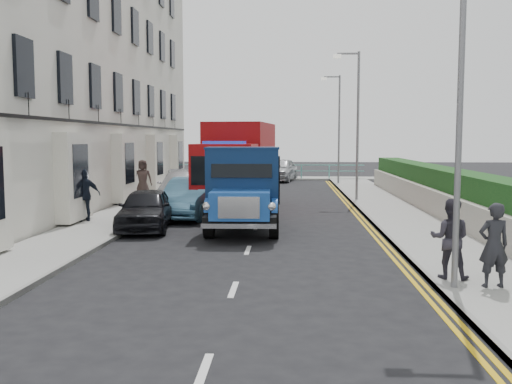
{
  "coord_description": "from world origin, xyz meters",
  "views": [
    {
      "loc": [
        1.08,
        -13.03,
        2.99
      ],
      "look_at": [
        0.11,
        3.85,
        1.4
      ],
      "focal_mm": 40.0,
      "sensor_mm": 36.0,
      "label": 1
    }
  ],
  "objects_px": {
    "red_lorry": "(238,163)",
    "parked_car_front": "(146,209)",
    "lamp_mid": "(355,117)",
    "lamp_near": "(454,85)",
    "pedestrian_east_near": "(494,245)",
    "bedford_lorry": "(243,194)",
    "lamp_far": "(337,123)"
  },
  "relations": [
    {
      "from": "lamp_mid",
      "to": "parked_car_front",
      "type": "height_order",
      "value": "lamp_mid"
    },
    {
      "from": "red_lorry",
      "to": "pedestrian_east_near",
      "type": "distance_m",
      "value": 14.41
    },
    {
      "from": "lamp_far",
      "to": "red_lorry",
      "type": "distance_m",
      "value": 14.11
    },
    {
      "from": "red_lorry",
      "to": "lamp_near",
      "type": "bearing_deg",
      "value": -62.79
    },
    {
      "from": "bedford_lorry",
      "to": "parked_car_front",
      "type": "relative_size",
      "value": 1.44
    },
    {
      "from": "bedford_lorry",
      "to": "pedestrian_east_near",
      "type": "xyz_separation_m",
      "value": [
        5.39,
        -6.74,
        -0.29
      ]
    },
    {
      "from": "lamp_mid",
      "to": "red_lorry",
      "type": "xyz_separation_m",
      "value": [
        -5.25,
        -2.94,
        -2.05
      ]
    },
    {
      "from": "pedestrian_east_near",
      "to": "lamp_far",
      "type": "bearing_deg",
      "value": -95.14
    },
    {
      "from": "lamp_near",
      "to": "pedestrian_east_near",
      "type": "distance_m",
      "value": 3.17
    },
    {
      "from": "lamp_near",
      "to": "red_lorry",
      "type": "relative_size",
      "value": 0.98
    },
    {
      "from": "lamp_near",
      "to": "lamp_mid",
      "type": "xyz_separation_m",
      "value": [
        0.0,
        16.0,
        0.0
      ]
    },
    {
      "from": "lamp_far",
      "to": "parked_car_front",
      "type": "distance_m",
      "value": 20.5
    },
    {
      "from": "red_lorry",
      "to": "parked_car_front",
      "type": "bearing_deg",
      "value": -108.48
    },
    {
      "from": "lamp_near",
      "to": "lamp_far",
      "type": "bearing_deg",
      "value": 90.0
    },
    {
      "from": "pedestrian_east_near",
      "to": "bedford_lorry",
      "type": "bearing_deg",
      "value": -58.41
    },
    {
      "from": "bedford_lorry",
      "to": "pedestrian_east_near",
      "type": "bearing_deg",
      "value": -52.74
    },
    {
      "from": "lamp_near",
      "to": "pedestrian_east_near",
      "type": "relative_size",
      "value": 4.25
    },
    {
      "from": "lamp_far",
      "to": "pedestrian_east_near",
      "type": "height_order",
      "value": "lamp_far"
    },
    {
      "from": "parked_car_front",
      "to": "red_lorry",
      "type": "bearing_deg",
      "value": 60.57
    },
    {
      "from": "lamp_mid",
      "to": "parked_car_front",
      "type": "xyz_separation_m",
      "value": [
        -7.78,
        -8.67,
        -3.32
      ]
    },
    {
      "from": "pedestrian_east_near",
      "to": "parked_car_front",
      "type": "bearing_deg",
      "value": -47.15
    },
    {
      "from": "lamp_mid",
      "to": "pedestrian_east_near",
      "type": "height_order",
      "value": "lamp_mid"
    },
    {
      "from": "lamp_near",
      "to": "parked_car_front",
      "type": "bearing_deg",
      "value": 136.7
    },
    {
      "from": "bedford_lorry",
      "to": "parked_car_front",
      "type": "xyz_separation_m",
      "value": [
        -3.25,
        0.54,
        -0.55
      ]
    },
    {
      "from": "lamp_near",
      "to": "pedestrian_east_near",
      "type": "bearing_deg",
      "value": 3.29
    },
    {
      "from": "red_lorry",
      "to": "parked_car_front",
      "type": "xyz_separation_m",
      "value": [
        -2.53,
        -5.74,
        -1.27
      ]
    },
    {
      "from": "lamp_near",
      "to": "bedford_lorry",
      "type": "xyz_separation_m",
      "value": [
        -4.52,
        6.79,
        -2.76
      ]
    },
    {
      "from": "red_lorry",
      "to": "parked_car_front",
      "type": "height_order",
      "value": "red_lorry"
    },
    {
      "from": "parked_car_front",
      "to": "pedestrian_east_near",
      "type": "xyz_separation_m",
      "value": [
        8.64,
        -7.28,
        0.26
      ]
    },
    {
      "from": "lamp_far",
      "to": "pedestrian_east_near",
      "type": "relative_size",
      "value": 4.25
    },
    {
      "from": "lamp_mid",
      "to": "bedford_lorry",
      "type": "distance_m",
      "value": 10.63
    },
    {
      "from": "lamp_near",
      "to": "parked_car_front",
      "type": "xyz_separation_m",
      "value": [
        -7.78,
        7.33,
        -3.32
      ]
    }
  ]
}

